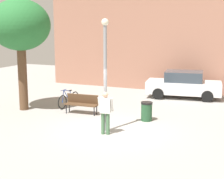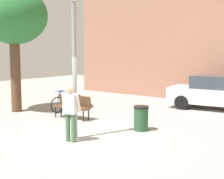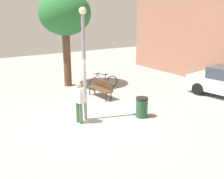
{
  "view_description": "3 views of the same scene",
  "coord_description": "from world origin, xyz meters",
  "px_view_note": "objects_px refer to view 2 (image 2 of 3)",
  "views": [
    {
      "loc": [
        5.27,
        -12.29,
        4.18
      ],
      "look_at": [
        -0.44,
        1.03,
        1.44
      ],
      "focal_mm": 54.95,
      "sensor_mm": 36.0,
      "label": 1
    },
    {
      "loc": [
        6.98,
        -7.53,
        2.76
      ],
      "look_at": [
        0.27,
        0.99,
        1.43
      ],
      "focal_mm": 53.61,
      "sensor_mm": 36.0,
      "label": 2
    },
    {
      "loc": [
        8.84,
        -5.03,
        4.22
      ],
      "look_at": [
        0.39,
        0.62,
        1.26
      ],
      "focal_mm": 42.53,
      "sensor_mm": 36.0,
      "label": 3
    }
  ],
  "objects_px": {
    "plaza_tree": "(14,17)",
    "bicycle_blue": "(67,103)",
    "lamppost": "(74,55)",
    "person_by_lamppost": "(70,110)",
    "trash_bin": "(141,118)",
    "park_bench": "(73,105)",
    "parked_car_white": "(216,93)"
  },
  "relations": [
    {
      "from": "park_bench",
      "to": "trash_bin",
      "type": "relative_size",
      "value": 1.93
    },
    {
      "from": "lamppost",
      "to": "person_by_lamppost",
      "type": "distance_m",
      "value": 1.65
    },
    {
      "from": "park_bench",
      "to": "bicycle_blue",
      "type": "bearing_deg",
      "value": 144.22
    },
    {
      "from": "lamppost",
      "to": "park_bench",
      "type": "relative_size",
      "value": 2.71
    },
    {
      "from": "lamppost",
      "to": "person_by_lamppost",
      "type": "xyz_separation_m",
      "value": [
        0.16,
        -0.36,
        -1.6
      ]
    },
    {
      "from": "plaza_tree",
      "to": "parked_car_white",
      "type": "xyz_separation_m",
      "value": [
        6.75,
        5.94,
        -3.33
      ]
    },
    {
      "from": "plaza_tree",
      "to": "bicycle_blue",
      "type": "bearing_deg",
      "value": 37.85
    },
    {
      "from": "person_by_lamppost",
      "to": "park_bench",
      "type": "distance_m",
      "value": 3.4
    },
    {
      "from": "person_by_lamppost",
      "to": "plaza_tree",
      "type": "bearing_deg",
      "value": 159.77
    },
    {
      "from": "person_by_lamppost",
      "to": "trash_bin",
      "type": "xyz_separation_m",
      "value": [
        0.89,
        2.45,
        -0.54
      ]
    },
    {
      "from": "person_by_lamppost",
      "to": "parked_car_white",
      "type": "relative_size",
      "value": 0.38
    },
    {
      "from": "lamppost",
      "to": "bicycle_blue",
      "type": "distance_m",
      "value": 5.06
    },
    {
      "from": "lamppost",
      "to": "plaza_tree",
      "type": "xyz_separation_m",
      "value": [
        -5.21,
        1.62,
        1.53
      ]
    },
    {
      "from": "park_bench",
      "to": "plaza_tree",
      "type": "bearing_deg",
      "value": -171.4
    },
    {
      "from": "plaza_tree",
      "to": "parked_car_white",
      "type": "height_order",
      "value": "plaza_tree"
    },
    {
      "from": "lamppost",
      "to": "park_bench",
      "type": "bearing_deg",
      "value": 136.15
    },
    {
      "from": "bicycle_blue",
      "to": "trash_bin",
      "type": "bearing_deg",
      "value": -11.44
    },
    {
      "from": "plaza_tree",
      "to": "trash_bin",
      "type": "distance_m",
      "value": 7.28
    },
    {
      "from": "bicycle_blue",
      "to": "parked_car_white",
      "type": "xyz_separation_m",
      "value": [
        4.98,
        4.56,
        0.39
      ]
    },
    {
      "from": "lamppost",
      "to": "park_bench",
      "type": "height_order",
      "value": "lamppost"
    },
    {
      "from": "park_bench",
      "to": "parked_car_white",
      "type": "relative_size",
      "value": 0.37
    },
    {
      "from": "lamppost",
      "to": "trash_bin",
      "type": "xyz_separation_m",
      "value": [
        1.05,
        2.09,
        -2.14
      ]
    },
    {
      "from": "person_by_lamppost",
      "to": "trash_bin",
      "type": "height_order",
      "value": "person_by_lamppost"
    },
    {
      "from": "bicycle_blue",
      "to": "person_by_lamppost",
      "type": "bearing_deg",
      "value": -42.99
    },
    {
      "from": "parked_car_white",
      "to": "trash_bin",
      "type": "xyz_separation_m",
      "value": [
        -0.49,
        -5.47,
        -0.35
      ]
    },
    {
      "from": "lamppost",
      "to": "bicycle_blue",
      "type": "xyz_separation_m",
      "value": [
        -3.44,
        3.0,
        -2.19
      ]
    },
    {
      "from": "trash_bin",
      "to": "park_bench",
      "type": "bearing_deg",
      "value": -179.85
    },
    {
      "from": "trash_bin",
      "to": "lamppost",
      "type": "bearing_deg",
      "value": -116.71
    },
    {
      "from": "person_by_lamppost",
      "to": "plaza_tree",
      "type": "relative_size",
      "value": 0.31
    },
    {
      "from": "lamppost",
      "to": "trash_bin",
      "type": "bearing_deg",
      "value": 63.29
    },
    {
      "from": "person_by_lamppost",
      "to": "trash_bin",
      "type": "bearing_deg",
      "value": 70.1
    },
    {
      "from": "person_by_lamppost",
      "to": "bicycle_blue",
      "type": "relative_size",
      "value": 0.92
    }
  ]
}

